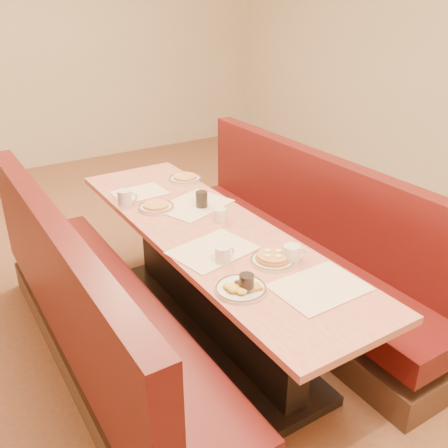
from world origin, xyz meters
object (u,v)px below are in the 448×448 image
booth_right (300,254)px  coffee_mug_c (220,215)px  coffee_mug_b (223,254)px  soda_tumbler_mid (202,200)px  pancake_plate (273,259)px  diner_table (210,283)px  coffee_mug_d (125,197)px  booth_left (97,322)px  eggs_plate (240,288)px  coffee_mug_a (292,254)px  soda_tumbler_near (246,284)px

booth_right → coffee_mug_c: bearing=174.7°
coffee_mug_b → soda_tumbler_mid: 0.73m
soda_tumbler_mid → booth_right: bearing=-26.7°
pancake_plate → coffee_mug_b: (-0.22, 0.14, 0.03)m
diner_table → coffee_mug_d: 0.80m
coffee_mug_c → booth_left: bearing=171.2°
diner_table → soda_tumbler_mid: size_ratio=23.38×
booth_right → coffee_mug_b: bearing=-156.7°
eggs_plate → coffee_mug_c: coffee_mug_c is taller
pancake_plate → coffee_mug_d: 1.18m
pancake_plate → coffee_mug_a: 0.10m
diner_table → booth_left: bearing=180.0°
coffee_mug_a → soda_tumbler_mid: bearing=108.8°
coffee_mug_c → pancake_plate: bearing=-105.8°
diner_table → coffee_mug_b: size_ratio=21.42×
diner_table → coffee_mug_c: bearing=26.6°
coffee_mug_a → soda_tumbler_mid: size_ratio=1.16×
coffee_mug_d → coffee_mug_b: bearing=-59.7°
coffee_mug_a → soda_tumbler_near: size_ratio=1.25×
diner_table → coffee_mug_b: bearing=-110.0°
diner_table → coffee_mug_d: (-0.28, 0.61, 0.43)m
pancake_plate → coffee_mug_b: 0.26m
booth_right → pancake_plate: bearing=-141.7°
pancake_plate → soda_tumbler_near: (-0.28, -0.17, 0.03)m
soda_tumbler_near → soda_tumbler_mid: bearing=71.7°
diner_table → coffee_mug_d: coffee_mug_d is taller
diner_table → booth_right: booth_right is taller
coffee_mug_a → soda_tumbler_near: soda_tumbler_near is taller
eggs_plate → coffee_mug_a: bearing=12.7°
booth_left → coffee_mug_a: bearing=-32.2°
booth_right → soda_tumbler_near: 1.24m
coffee_mug_a → booth_right: bearing=61.1°
booth_left → soda_tumbler_near: (0.53, -0.68, 0.44)m
coffee_mug_c → soda_tumbler_near: 0.80m
booth_right → coffee_mug_b: size_ratio=21.42×
pancake_plate → coffee_mug_a: (0.08, -0.05, 0.03)m
coffee_mug_d → soda_tumbler_mid: 0.51m
coffee_mug_b → pancake_plate: bearing=-35.2°
soda_tumbler_near → pancake_plate: bearing=30.6°
coffee_mug_c → soda_tumbler_near: size_ratio=1.12×
coffee_mug_b → diner_table: bearing=67.3°
coffee_mug_c → booth_right: bearing=-17.9°
booth_left → coffee_mug_a: (0.90, -0.57, 0.44)m
eggs_plate → soda_tumbler_mid: (0.34, 0.96, 0.04)m
diner_table → pancake_plate: size_ratio=10.38×
booth_left → pancake_plate: (0.81, -0.51, 0.41)m
pancake_plate → soda_tumbler_mid: size_ratio=2.25×
soda_tumbler_mid → coffee_mug_b: bearing=-111.0°
coffee_mug_b → soda_tumbler_mid: soda_tumbler_mid is taller
diner_table → coffee_mug_b: coffee_mug_b is taller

